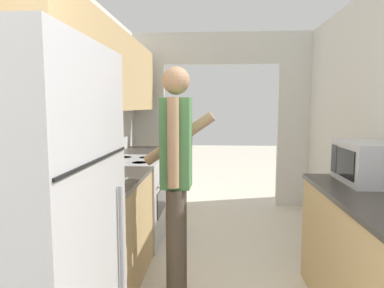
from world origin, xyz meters
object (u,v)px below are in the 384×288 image
(refrigerator, at_px, (19,246))
(range_oven, at_px, (132,200))
(microwave, at_px, (369,163))
(person, at_px, (176,177))

(refrigerator, distance_m, range_oven, 2.24)
(refrigerator, relative_size, microwave, 3.18)
(range_oven, xyz_separation_m, person, (0.61, -1.12, 0.49))
(microwave, bearing_deg, refrigerator, -148.43)
(range_oven, relative_size, person, 0.59)
(refrigerator, bearing_deg, person, 62.57)
(person, bearing_deg, range_oven, 30.53)
(person, bearing_deg, microwave, -82.37)
(microwave, bearing_deg, person, -174.45)
(refrigerator, xyz_separation_m, range_oven, (-0.05, 2.20, -0.41))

